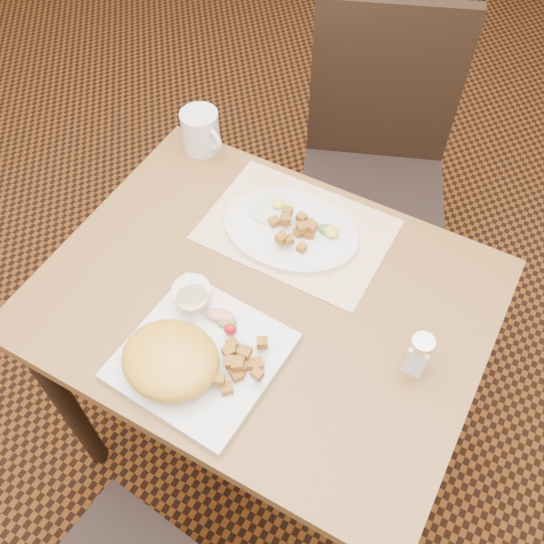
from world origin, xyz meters
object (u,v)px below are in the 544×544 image
Objects in this scene: plate_oval at (291,230)px; coffee_mug at (201,131)px; chair_far at (375,160)px; salt_shaker at (419,354)px; table at (263,323)px; plate_square at (201,356)px.

plate_oval is 0.35m from coffee_mug.
plate_oval is at bearing 67.46° from chair_far.
coffee_mug reaches higher than plate_oval.
chair_far is at bearing 116.32° from salt_shaker.
table is 9.00× the size of salt_shaker.
chair_far is 3.46× the size of plate_square.
coffee_mug is (-0.32, 0.50, 0.04)m from plate_square.
coffee_mug is at bearing 122.55° from plate_square.
coffee_mug is (-0.68, 0.32, 0.00)m from salt_shaker.
plate_oval is 0.40m from salt_shaker.
table is 0.93× the size of chair_far.
plate_square is at bearing -153.73° from salt_shaker.
chair_far is at bearing 88.96° from plate_oval.
plate_square is 0.36m from plate_oval.
chair_far is at bearing 89.21° from plate_square.
plate_square is (-0.01, -0.88, 0.22)m from chair_far.
chair_far reaches higher than plate_square.
plate_oval is (0.00, 0.36, 0.00)m from plate_square.
salt_shaker is at bearing -25.21° from coffee_mug.
plate_square is (-0.03, -0.18, 0.12)m from table.
plate_oval is at bearing 153.42° from salt_shaker.
table is 2.96× the size of plate_oval.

